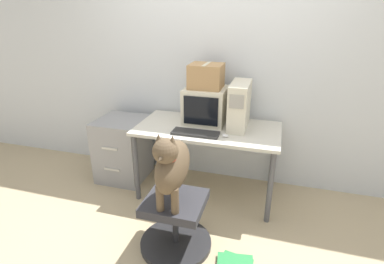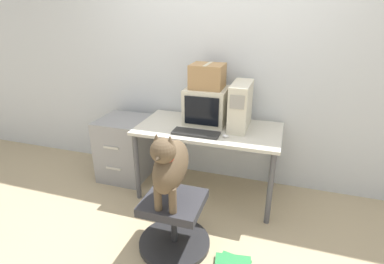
# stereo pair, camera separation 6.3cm
# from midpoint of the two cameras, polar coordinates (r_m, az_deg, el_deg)

# --- Properties ---
(ground_plane) EXTENTS (12.00, 12.00, 0.00)m
(ground_plane) POSITION_cam_midpoint_polar(r_m,az_deg,el_deg) (3.02, 1.67, -14.97)
(ground_plane) COLOR tan
(wall_back) EXTENTS (8.00, 0.05, 2.60)m
(wall_back) POSITION_cam_midpoint_polar(r_m,az_deg,el_deg) (3.21, 5.98, 12.75)
(wall_back) COLOR silver
(wall_back) RESTS_ON ground_plane
(desk) EXTENTS (1.40, 0.73, 0.75)m
(desk) POSITION_cam_midpoint_polar(r_m,az_deg,el_deg) (2.99, 3.76, -0.66)
(desk) COLOR beige
(desk) RESTS_ON ground_plane
(crt_monitor) EXTENTS (0.41, 0.41, 0.36)m
(crt_monitor) POSITION_cam_midpoint_polar(r_m,az_deg,el_deg) (3.05, 3.44, 5.10)
(crt_monitor) COLOR beige
(crt_monitor) RESTS_ON desk
(pc_tower) EXTENTS (0.17, 0.45, 0.44)m
(pc_tower) POSITION_cam_midpoint_polar(r_m,az_deg,el_deg) (2.92, 9.84, 4.95)
(pc_tower) COLOR beige
(pc_tower) RESTS_ON desk
(keyboard) EXTENTS (0.44, 0.16, 0.03)m
(keyboard) POSITION_cam_midpoint_polar(r_m,az_deg,el_deg) (2.78, 1.38, -0.18)
(keyboard) COLOR #2D2D2D
(keyboard) RESTS_ON desk
(computer_mouse) EXTENTS (0.06, 0.04, 0.03)m
(computer_mouse) POSITION_cam_midpoint_polar(r_m,az_deg,el_deg) (2.73, 7.04, -0.77)
(computer_mouse) COLOR silver
(computer_mouse) RESTS_ON desk
(office_chair) EXTENTS (0.59, 0.59, 0.46)m
(office_chair) POSITION_cam_midpoint_polar(r_m,az_deg,el_deg) (2.54, -2.71, -16.91)
(office_chair) COLOR #262628
(office_chair) RESTS_ON ground_plane
(dog) EXTENTS (0.21, 0.52, 0.61)m
(dog) POSITION_cam_midpoint_polar(r_m,az_deg,el_deg) (2.20, -3.38, -6.31)
(dog) COLOR brown
(dog) RESTS_ON office_chair
(filing_cabinet) EXTENTS (0.51, 0.54, 0.71)m
(filing_cabinet) POSITION_cam_midpoint_polar(r_m,az_deg,el_deg) (3.51, -12.18, -3.00)
(filing_cabinet) COLOR gray
(filing_cabinet) RESTS_ON ground_plane
(cardboard_box) EXTENTS (0.32, 0.29, 0.24)m
(cardboard_box) POSITION_cam_midpoint_polar(r_m,az_deg,el_deg) (2.98, 3.59, 10.57)
(cardboard_box) COLOR #A87F51
(cardboard_box) RESTS_ON crt_monitor
(book_stack_floor) EXTENTS (0.29, 0.24, 0.04)m
(book_stack_floor) POSITION_cam_midpoint_polar(r_m,az_deg,el_deg) (2.53, 8.59, -23.63)
(book_stack_floor) COLOR #2D8C47
(book_stack_floor) RESTS_ON ground_plane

